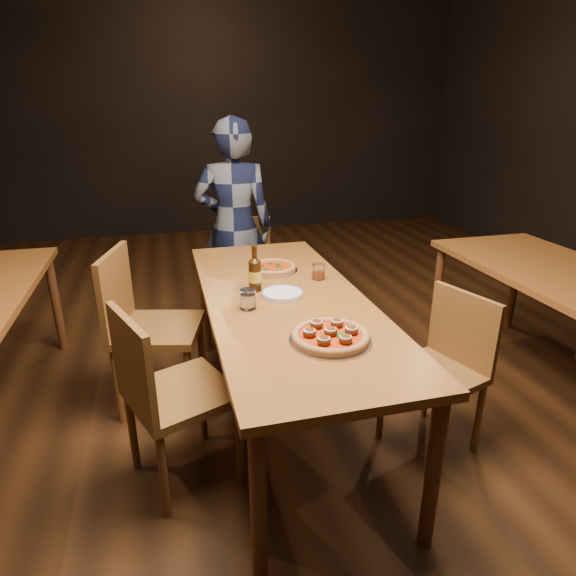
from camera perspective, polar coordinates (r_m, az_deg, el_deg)
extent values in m
plane|color=black|center=(2.83, -0.27, -15.32)|extent=(9.00, 9.00, 0.00)
plane|color=black|center=(6.74, -10.47, 19.18)|extent=(7.00, 0.00, 7.00)
cube|color=brown|center=(2.47, -0.29, -1.55)|extent=(0.80, 2.00, 0.04)
cylinder|color=#582F19|center=(1.85, -3.51, -24.77)|extent=(0.06, 0.06, 0.71)
cylinder|color=#582F19|center=(3.42, -9.77, -2.04)|extent=(0.06, 0.06, 0.71)
cylinder|color=#582F19|center=(2.05, 16.82, -20.37)|extent=(0.06, 0.06, 0.71)
cylinder|color=#582F19|center=(3.53, 1.25, -0.97)|extent=(0.06, 0.06, 0.71)
cylinder|color=#582F19|center=(3.78, -25.79, -1.68)|extent=(0.06, 0.06, 0.71)
cylinder|color=#582F19|center=(3.76, 17.23, -0.55)|extent=(0.06, 0.06, 0.71)
cylinder|color=#582F19|center=(4.15, 25.27, 0.36)|extent=(0.06, 0.06, 0.71)
cylinder|color=#B7B7BF|center=(2.03, 5.03, -6.18)|extent=(0.35, 0.35, 0.01)
cylinder|color=tan|center=(2.02, 5.05, -5.88)|extent=(0.32, 0.32, 0.02)
torus|color=tan|center=(2.02, 5.05, -5.65)|extent=(0.33, 0.33, 0.03)
cylinder|color=#B91B0A|center=(2.02, 5.06, -5.59)|extent=(0.26, 0.26, 0.00)
cylinder|color=#B7B7BF|center=(2.86, -1.78, 2.13)|extent=(0.29, 0.29, 0.01)
cylinder|color=tan|center=(2.85, -1.78, 2.35)|extent=(0.27, 0.27, 0.02)
torus|color=tan|center=(2.85, -1.79, 2.51)|extent=(0.27, 0.27, 0.03)
cylinder|color=#B91B0A|center=(2.85, -1.79, 2.55)|extent=(0.21, 0.21, 0.00)
cylinder|color=white|center=(2.48, -0.66, -0.69)|extent=(0.22, 0.22, 0.02)
cylinder|color=black|center=(2.53, -3.94, 1.41)|extent=(0.07, 0.07, 0.16)
cylinder|color=black|center=(2.49, -4.01, 4.02)|extent=(0.03, 0.03, 0.08)
cylinder|color=gold|center=(2.53, -3.94, 1.41)|extent=(0.07, 0.07, 0.06)
cylinder|color=white|center=(2.32, -4.77, -1.34)|extent=(0.08, 0.08, 0.10)
cylinder|color=#A23C12|center=(2.71, 3.63, 1.97)|extent=(0.07, 0.07, 0.09)
imported|color=black|center=(3.68, -6.38, 7.11)|extent=(0.65, 0.49, 1.60)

